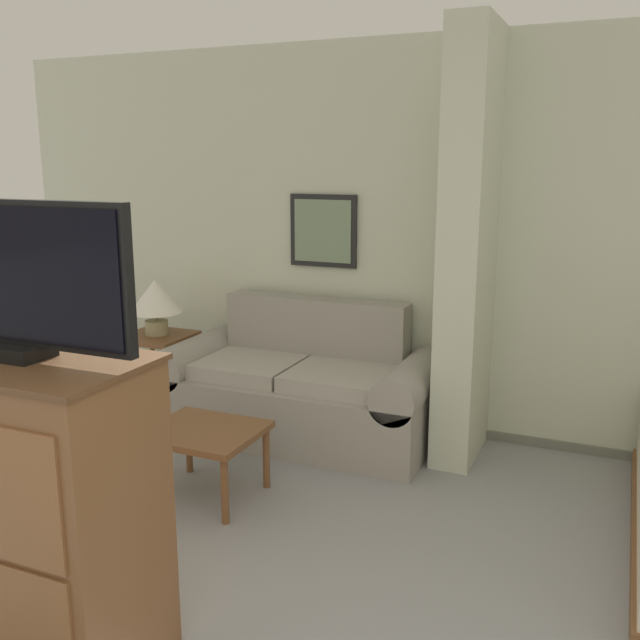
{
  "coord_description": "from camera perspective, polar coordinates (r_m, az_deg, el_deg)",
  "views": [
    {
      "loc": [
        0.75,
        -1.07,
        1.83
      ],
      "look_at": [
        -0.63,
        2.1,
        1.05
      ],
      "focal_mm": 40.0,
      "sensor_mm": 36.0,
      "label": 1
    }
  ],
  "objects": [
    {
      "name": "tv_dresser",
      "position": [
        2.86,
        -22.19,
        -14.08
      ],
      "size": [
        0.93,
        0.52,
        1.17
      ],
      "color": "brown",
      "rests_on": "ground_plane"
    },
    {
      "name": "wall_back",
      "position": [
        4.72,
        14.26,
        5.82
      ],
      "size": [
        7.45,
        0.16,
        2.6
      ],
      "color": "beige",
      "rests_on": "ground_plane"
    },
    {
      "name": "coffee_table",
      "position": [
        4.0,
        -9.24,
        -9.26
      ],
      "size": [
        0.6,
        0.53,
        0.39
      ],
      "color": "brown",
      "rests_on": "ground_plane"
    },
    {
      "name": "wall_partition_pillar",
      "position": [
        4.37,
        11.74,
        5.51
      ],
      "size": [
        0.24,
        0.63,
        2.6
      ],
      "color": "beige",
      "rests_on": "ground_plane"
    },
    {
      "name": "table_lamp",
      "position": [
        5.21,
        -13.06,
        1.67
      ],
      "size": [
        0.38,
        0.38,
        0.4
      ],
      "color": "tan",
      "rests_on": "side_table"
    },
    {
      "name": "tv",
      "position": [
        2.61,
        -23.74,
        3.04
      ],
      "size": [
        1.02,
        0.16,
        0.54
      ],
      "color": "black",
      "rests_on": "tv_dresser"
    },
    {
      "name": "side_table",
      "position": [
        5.29,
        -12.86,
        -2.19
      ],
      "size": [
        0.46,
        0.46,
        0.6
      ],
      "color": "brown",
      "rests_on": "ground_plane"
    },
    {
      "name": "couch",
      "position": [
        4.82,
        -1.65,
        -5.52
      ],
      "size": [
        1.85,
        0.84,
        0.89
      ],
      "color": "gray",
      "rests_on": "ground_plane"
    }
  ]
}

